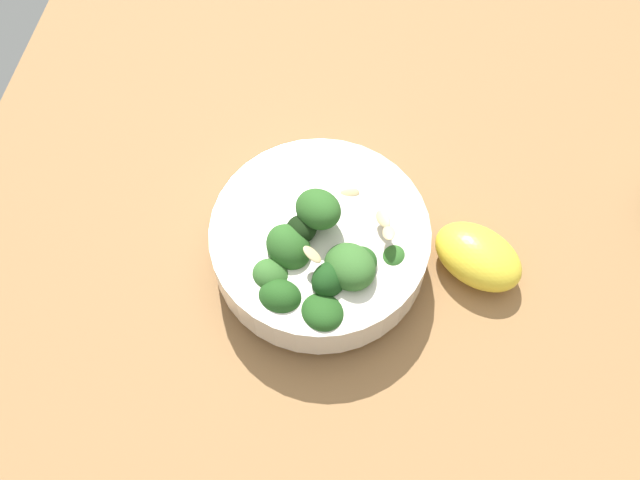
# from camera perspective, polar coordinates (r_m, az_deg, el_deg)

# --- Properties ---
(ground_plane) EXTENTS (0.72, 0.72, 0.04)m
(ground_plane) POSITION_cam_1_polar(r_m,az_deg,el_deg) (0.74, 1.88, 0.29)
(ground_plane) COLOR #996D42
(bowl_of_broccoli) EXTENTS (0.19, 0.18, 0.10)m
(bowl_of_broccoli) POSITION_cam_1_polar(r_m,az_deg,el_deg) (0.67, 0.01, -0.47)
(bowl_of_broccoli) COLOR silver
(bowl_of_broccoli) RESTS_ON ground_plane
(lemon_wedge) EXTENTS (0.08, 0.09, 0.04)m
(lemon_wedge) POSITION_cam_1_polar(r_m,az_deg,el_deg) (0.70, 11.15, -1.17)
(lemon_wedge) COLOR yellow
(lemon_wedge) RESTS_ON ground_plane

